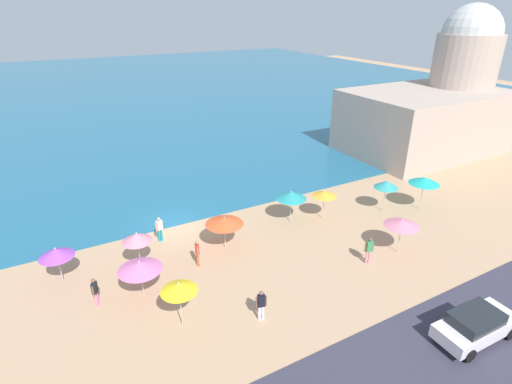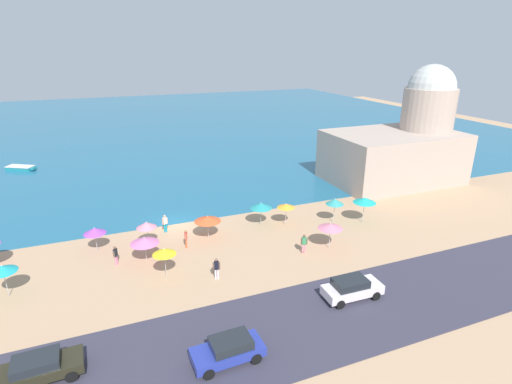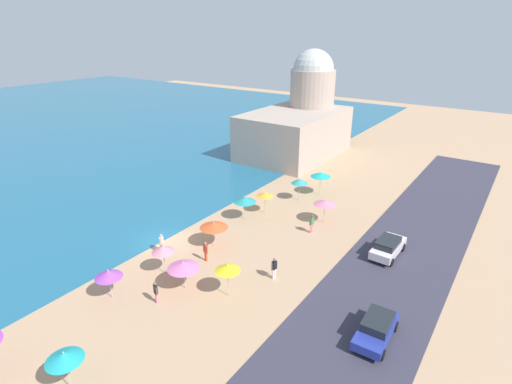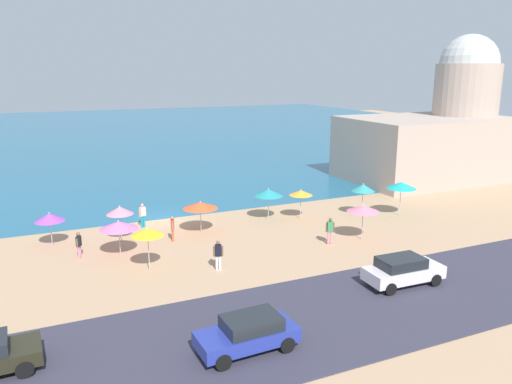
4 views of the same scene
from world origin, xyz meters
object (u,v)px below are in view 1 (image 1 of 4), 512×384
beach_umbrella_2 (386,184)px  beach_umbrella_8 (140,266)px  beach_umbrella_3 (291,195)px  beach_umbrella_4 (56,253)px  bather_1 (159,228)px  beach_umbrella_0 (137,237)px  beach_umbrella_6 (325,194)px  bather_5 (95,290)px  bather_0 (369,249)px  parked_car_3 (476,325)px  beach_umbrella_10 (179,287)px  beach_umbrella_7 (224,221)px  bather_2 (197,252)px  beach_umbrella_5 (402,223)px  harbor_fortress (439,103)px  beach_umbrella_11 (424,181)px  bather_3 (261,304)px

beach_umbrella_2 → beach_umbrella_8: size_ratio=1.10×
beach_umbrella_3 → beach_umbrella_8: bearing=-165.0°
beach_umbrella_4 → bather_1: (6.09, 1.55, -0.93)m
beach_umbrella_0 → beach_umbrella_6: bearing=-1.5°
beach_umbrella_3 → bather_5: bearing=-169.1°
bather_0 → parked_car_3: size_ratio=0.42×
beach_umbrella_10 → bather_5: beach_umbrella_10 is taller
beach_umbrella_7 → bather_5: bearing=-167.7°
bather_2 → beach_umbrella_6: bearing=6.0°
beach_umbrella_3 → beach_umbrella_5: 7.58m
bather_0 → beach_umbrella_8: bearing=164.2°
bather_0 → bather_5: 15.38m
beach_umbrella_7 → bather_0: bearing=-40.3°
beach_umbrella_10 → harbor_fortress: size_ratio=0.16×
beach_umbrella_10 → beach_umbrella_11: bearing=8.4°
bather_2 → harbor_fortress: (30.64, 8.51, 3.87)m
beach_umbrella_10 → bather_1: 8.23m
beach_umbrella_6 → beach_umbrella_8: beach_umbrella_6 is taller
beach_umbrella_0 → beach_umbrella_4: size_ratio=1.08×
beach_umbrella_10 → beach_umbrella_11: (19.94, 2.94, 0.13)m
beach_umbrella_5 → bather_1: size_ratio=1.36×
beach_umbrella_0 → beach_umbrella_8: (-0.50, -2.56, -0.19)m
beach_umbrella_3 → beach_umbrella_10: beach_umbrella_10 is taller
beach_umbrella_7 → parked_car_3: (6.78, -12.65, -1.08)m
beach_umbrella_3 → beach_umbrella_4: bearing=178.7°
beach_umbrella_3 → beach_umbrella_10: bearing=-149.2°
beach_umbrella_0 → beach_umbrella_2: 17.92m
beach_umbrella_2 → bather_2: size_ratio=1.51×
bather_0 → beach_umbrella_10: bearing=177.7°
beach_umbrella_0 → bather_1: 3.23m
beach_umbrella_6 → beach_umbrella_11: size_ratio=0.84×
beach_umbrella_6 → beach_umbrella_7: (-7.83, -0.03, -0.08)m
bather_3 → bather_5: size_ratio=1.07×
bather_1 → beach_umbrella_5: bearing=-33.9°
beach_umbrella_5 → bather_2: size_ratio=1.40×
beach_umbrella_3 → harbor_fortress: 23.94m
bather_5 → parked_car_3: (14.88, -10.88, -0.06)m
beach_umbrella_4 → bather_5: bearing=-64.9°
bather_1 → bather_5: size_ratio=1.07×
beach_umbrella_2 → beach_umbrella_4: beach_umbrella_2 is taller
beach_umbrella_6 → bather_5: beach_umbrella_6 is taller
beach_umbrella_0 → beach_umbrella_8: 2.62m
beach_umbrella_7 → bather_2: bearing=-155.4°
beach_umbrella_0 → bather_1: beach_umbrella_0 is taller
bather_0 → bather_5: bearing=165.1°
beach_umbrella_4 → beach_umbrella_3: bearing=-1.3°
beach_umbrella_3 → beach_umbrella_5: (3.69, -6.62, 0.04)m
beach_umbrella_11 → beach_umbrella_8: bearing=179.6°
beach_umbrella_2 → bather_2: (-14.79, 0.17, -1.25)m
bather_3 → parked_car_3: 9.89m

